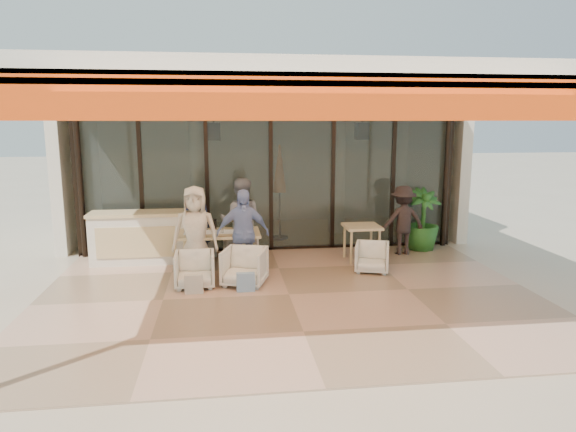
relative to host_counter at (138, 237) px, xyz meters
name	(u,v)px	position (x,y,z in m)	size (l,w,h in m)	color
ground	(289,296)	(2.70, -2.30, -0.53)	(70.00, 70.00, 0.00)	#C6B293
terrace_floor	(289,296)	(2.70, -2.30, -0.53)	(8.00, 6.00, 0.01)	tan
terrace_structure	(291,89)	(2.70, -2.56, 2.72)	(8.00, 6.00, 3.40)	silver
glass_storefront	(271,178)	(2.70, 0.70, 1.07)	(8.08, 0.10, 3.20)	#9EADA3
interior_block	(262,143)	(2.71, 3.02, 1.70)	(9.05, 3.62, 3.52)	silver
host_counter	(138,237)	(0.00, 0.00, 0.00)	(1.85, 0.65, 1.04)	silver
dining_table	(219,235)	(1.59, -0.70, 0.16)	(1.50, 0.90, 0.93)	#E0C888
chair_far_left	(199,244)	(1.17, 0.25, -0.22)	(0.60, 0.56, 0.61)	silver
chair_far_right	(240,241)	(2.01, 0.25, -0.19)	(0.66, 0.62, 0.68)	silver
chair_near_left	(195,268)	(1.17, -1.65, -0.19)	(0.66, 0.62, 0.68)	silver
chair_near_right	(244,265)	(2.01, -1.65, -0.17)	(0.70, 0.66, 0.72)	silver
diner_navy	(198,226)	(1.17, -0.25, 0.24)	(0.56, 0.37, 1.54)	#191F37
diner_grey	(241,221)	(2.01, -0.25, 0.32)	(0.83, 0.65, 1.71)	slate
diner_cream	(195,233)	(1.17, -1.15, 0.31)	(0.82, 0.53, 1.68)	beige
diner_periwinkle	(243,234)	(2.01, -1.15, 0.27)	(0.94, 0.39, 1.61)	#7D97D1
tote_bag_cream	(194,285)	(1.17, -2.05, -0.36)	(0.30, 0.10, 0.34)	silver
tote_bag_blue	(246,283)	(2.01, -2.05, -0.36)	(0.30, 0.10, 0.34)	#99BFD8
side_table	(362,231)	(4.41, -0.43, 0.11)	(0.70, 0.70, 0.74)	#E0C888
side_chair	(372,256)	(4.41, -1.18, -0.22)	(0.61, 0.57, 0.63)	silver
standing_woman	(403,221)	(5.40, -0.02, 0.21)	(0.95, 0.55, 1.47)	black
potted_palm	(422,220)	(5.95, 0.30, 0.15)	(0.76, 0.76, 1.36)	#1E5919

